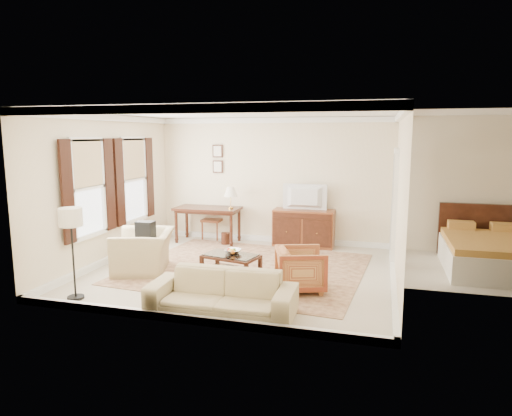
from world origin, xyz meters
The scene contains 21 objects.
room_shell centered at (0.00, 0.00, 2.47)m, with size 5.51×5.01×2.91m.
annex_bedroom centered at (4.49, 1.15, 0.34)m, with size 3.00×2.70×2.90m.
window_front centered at (-2.70, -0.70, 1.55)m, with size 0.12×1.56×1.80m, color #CCB284, non-canonical shape.
window_rear centered at (-2.70, 0.90, 1.55)m, with size 0.12×1.56×1.80m, color #CCB284, non-canonical shape.
doorway centered at (2.71, 1.50, 1.08)m, with size 0.10×1.12×2.25m, color white, non-canonical shape.
rug centered at (0.06, 0.18, 0.01)m, with size 4.23×3.63×0.01m, color #56291C.
writing_desk centered at (-1.45, 2.02, 0.72)m, with size 1.51×0.75×0.82m.
desk_chair centered at (-1.47, 2.37, 0.53)m, with size 0.45×0.45×1.05m, color brown, non-canonical shape.
desk_lamp centered at (-0.88, 2.02, 1.07)m, with size 0.32×0.32×0.50m, color silver, non-canonical shape.
framed_prints centered at (-1.35, 2.47, 1.94)m, with size 0.25×0.04×0.68m, color #421E13, non-canonical shape.
sideboard centered at (0.79, 2.21, 0.42)m, with size 1.36×0.52×0.84m, color brown.
tv centered at (0.79, 2.19, 1.31)m, with size 0.95×0.54×0.12m, color black.
coffee_table centered at (-0.07, -0.38, 0.31)m, with size 1.07×0.76×0.41m.
fruit_bowl centered at (-0.06, -0.30, 0.46)m, with size 0.42×0.42×0.10m, color silver.
book_a centered at (-0.26, -0.33, 0.16)m, with size 0.28×0.04×0.38m, color brown.
book_b centered at (0.17, -0.45, 0.16)m, with size 0.28×0.03×0.38m, color brown.
striped_armchair centered at (1.25, -0.77, 0.39)m, with size 0.76×0.71×0.78m, color maroon.
club_armchair centered at (-1.75, -0.47, 0.51)m, with size 1.16×0.75×1.01m, color tan.
backpack centered at (-1.71, -0.44, 0.76)m, with size 0.32×0.22×0.40m, color black.
sofa centered at (0.34, -2.04, 0.41)m, with size 2.08×0.61×0.81m, color tan.
floor_lamp centered at (-2.04, -2.07, 1.18)m, with size 0.35×0.35×1.42m.
Camera 1 is at (2.45, -7.82, 2.51)m, focal length 32.00 mm.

